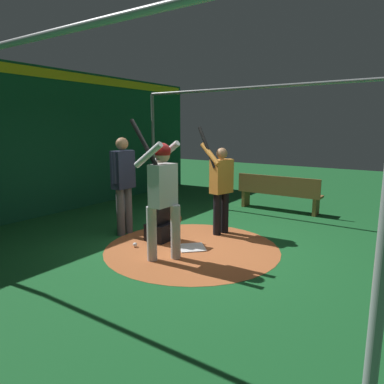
{
  "coord_description": "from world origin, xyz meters",
  "views": [
    {
      "loc": [
        3.12,
        -4.61,
        1.99
      ],
      "look_at": [
        0.0,
        0.0,
        0.95
      ],
      "focal_mm": 32.87,
      "sensor_mm": 36.0,
      "label": 1
    }
  ],
  "objects_px": {
    "batter": "(162,190)",
    "umpire": "(123,180)",
    "visitor": "(221,185)",
    "home_plate": "(192,247)",
    "catcher": "(162,219)",
    "baseball_0": "(135,245)",
    "bench": "(278,192)"
  },
  "relations": [
    {
      "from": "batter",
      "to": "bench",
      "type": "height_order",
      "value": "batter"
    },
    {
      "from": "batter",
      "to": "bench",
      "type": "bearing_deg",
      "value": 85.53
    },
    {
      "from": "home_plate",
      "to": "baseball_0",
      "type": "bearing_deg",
      "value": -148.71
    },
    {
      "from": "catcher",
      "to": "baseball_0",
      "type": "distance_m",
      "value": 0.65
    },
    {
      "from": "umpire",
      "to": "baseball_0",
      "type": "relative_size",
      "value": 24.29
    },
    {
      "from": "catcher",
      "to": "bench",
      "type": "xyz_separation_m",
      "value": [
        0.89,
        3.3,
        0.06
      ]
    },
    {
      "from": "catcher",
      "to": "bench",
      "type": "bearing_deg",
      "value": 74.86
    },
    {
      "from": "batter",
      "to": "baseball_0",
      "type": "relative_size",
      "value": 28.41
    },
    {
      "from": "catcher",
      "to": "umpire",
      "type": "distance_m",
      "value": 1.04
    },
    {
      "from": "home_plate",
      "to": "bench",
      "type": "bearing_deg",
      "value": 86.15
    },
    {
      "from": "bench",
      "to": "home_plate",
      "type": "bearing_deg",
      "value": -93.85
    },
    {
      "from": "bench",
      "to": "visitor",
      "type": "bearing_deg",
      "value": -95.84
    },
    {
      "from": "batter",
      "to": "umpire",
      "type": "distance_m",
      "value": 1.53
    },
    {
      "from": "home_plate",
      "to": "catcher",
      "type": "relative_size",
      "value": 0.42
    },
    {
      "from": "batter",
      "to": "catcher",
      "type": "relative_size",
      "value": 2.12
    },
    {
      "from": "umpire",
      "to": "bench",
      "type": "bearing_deg",
      "value": 63.09
    },
    {
      "from": "catcher",
      "to": "visitor",
      "type": "distance_m",
      "value": 1.26
    },
    {
      "from": "home_plate",
      "to": "visitor",
      "type": "xyz_separation_m",
      "value": [
        -0.02,
        0.97,
        0.92
      ]
    },
    {
      "from": "visitor",
      "to": "baseball_0",
      "type": "height_order",
      "value": "visitor"
    },
    {
      "from": "batter",
      "to": "umpire",
      "type": "relative_size",
      "value": 1.17
    },
    {
      "from": "batter",
      "to": "visitor",
      "type": "xyz_separation_m",
      "value": [
        0.07,
        1.62,
        -0.14
      ]
    },
    {
      "from": "umpire",
      "to": "visitor",
      "type": "bearing_deg",
      "value": 34.68
    },
    {
      "from": "batter",
      "to": "home_plate",
      "type": "bearing_deg",
      "value": 82.36
    },
    {
      "from": "catcher",
      "to": "umpire",
      "type": "relative_size",
      "value": 0.55
    },
    {
      "from": "batter",
      "to": "bench",
      "type": "relative_size",
      "value": 1.06
    },
    {
      "from": "batter",
      "to": "catcher",
      "type": "height_order",
      "value": "batter"
    },
    {
      "from": "baseball_0",
      "to": "umpire",
      "type": "bearing_deg",
      "value": 146.26
    },
    {
      "from": "baseball_0",
      "to": "visitor",
      "type": "bearing_deg",
      "value": 61.42
    },
    {
      "from": "home_plate",
      "to": "umpire",
      "type": "height_order",
      "value": "umpire"
    },
    {
      "from": "home_plate",
      "to": "umpire",
      "type": "relative_size",
      "value": 0.23
    },
    {
      "from": "umpire",
      "to": "bench",
      "type": "height_order",
      "value": "umpire"
    },
    {
      "from": "visitor",
      "to": "baseball_0",
      "type": "xyz_separation_m",
      "value": [
        -0.8,
        -1.47,
        -0.89
      ]
    }
  ]
}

